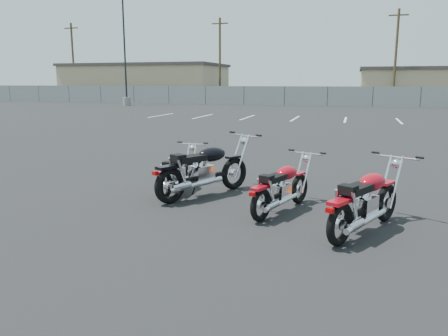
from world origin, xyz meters
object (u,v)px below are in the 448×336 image
(motorcycle_third_red, at_px, (282,188))
(motorcycle_rear_red, at_px, (366,201))
(motorcycle_front_red, at_px, (178,171))
(motorcycle_second_black, at_px, (204,170))

(motorcycle_third_red, height_order, motorcycle_rear_red, motorcycle_rear_red)
(motorcycle_front_red, bearing_deg, motorcycle_third_red, -20.50)
(motorcycle_front_red, xyz_separation_m, motorcycle_second_black, (0.64, -0.22, 0.12))
(motorcycle_front_red, bearing_deg, motorcycle_rear_red, -23.02)
(motorcycle_front_red, distance_m, motorcycle_rear_red, 3.99)
(motorcycle_third_red, xyz_separation_m, motorcycle_rear_red, (1.37, -0.70, 0.05))
(motorcycle_rear_red, bearing_deg, motorcycle_third_red, 152.97)
(motorcycle_second_black, bearing_deg, motorcycle_third_red, -21.24)
(motorcycle_third_red, relative_size, motorcycle_rear_red, 0.92)
(motorcycle_second_black, xyz_separation_m, motorcycle_rear_red, (3.03, -1.34, -0.04))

